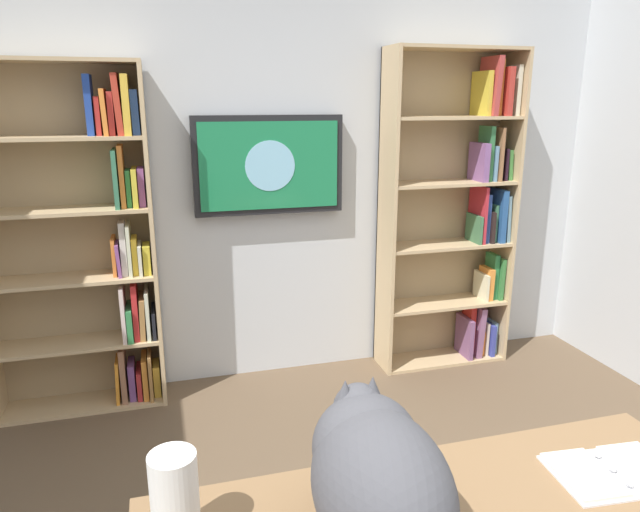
# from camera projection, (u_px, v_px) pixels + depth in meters

# --- Properties ---
(wall_back) EXTENTS (4.52, 0.06, 2.70)m
(wall_back) POSITION_uv_depth(u_px,v_px,m) (267.00, 167.00, 3.53)
(wall_back) COLOR silver
(wall_back) RESTS_ON ground
(bookshelf_left) EXTENTS (0.87, 0.28, 2.06)m
(bookshelf_left) POSITION_uv_depth(u_px,v_px,m) (461.00, 213.00, 3.78)
(bookshelf_left) COLOR tan
(bookshelf_left) RESTS_ON ground
(bookshelf_right) EXTENTS (0.93, 0.28, 1.95)m
(bookshelf_right) POSITION_uv_depth(u_px,v_px,m) (90.00, 246.00, 3.20)
(bookshelf_right) COLOR tan
(bookshelf_right) RESTS_ON ground
(wall_mounted_tv) EXTENTS (0.90, 0.07, 0.59)m
(wall_mounted_tv) POSITION_uv_depth(u_px,v_px,m) (269.00, 165.00, 3.44)
(wall_mounted_tv) COLOR black
(cat) EXTENTS (0.31, 0.57, 0.36)m
(cat) POSITION_uv_depth(u_px,v_px,m) (376.00, 474.00, 1.30)
(cat) COLOR #4C4C51
(cat) RESTS_ON desk
(open_binder) EXTENTS (0.35, 0.25, 0.02)m
(open_binder) POSITION_uv_depth(u_px,v_px,m) (613.00, 472.00, 1.58)
(open_binder) COLOR white
(open_binder) RESTS_ON desk
(paper_towel_roll) EXTENTS (0.11, 0.11, 0.23)m
(paper_towel_roll) POSITION_uv_depth(u_px,v_px,m) (175.00, 500.00, 1.31)
(paper_towel_roll) COLOR white
(paper_towel_roll) RESTS_ON desk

